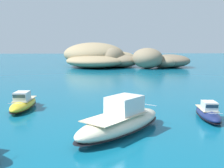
{
  "coord_description": "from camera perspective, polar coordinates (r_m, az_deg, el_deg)",
  "views": [
    {
      "loc": [
        -0.73,
        -20.75,
        7.6
      ],
      "look_at": [
        1.14,
        15.75,
        2.26
      ],
      "focal_mm": 44.13,
      "sensor_mm": 36.0,
      "label": 1
    }
  ],
  "objects": [
    {
      "name": "motorboat_yellow",
      "position": [
        33.83,
        -17.92,
        -3.83
      ],
      "size": [
        2.55,
        7.36,
        2.15
      ],
      "color": "yellow",
      "rests_on": "ground"
    },
    {
      "name": "islet_large",
      "position": [
        94.76,
        -2.28,
        5.55
      ],
      "size": [
        33.82,
        35.24,
        8.1
      ],
      "color": "#9E8966",
      "rests_on": "ground"
    },
    {
      "name": "ground_plane",
      "position": [
        22.11,
        -0.88,
        -11.79
      ],
      "size": [
        400.0,
        400.0,
        0.0
      ],
      "primitive_type": "plane",
      "color": "#0C5B7A"
    },
    {
      "name": "islet_small",
      "position": [
        90.39,
        10.25,
        4.83
      ],
      "size": [
        22.36,
        19.2,
        6.39
      ],
      "color": "#84755B",
      "rests_on": "ground"
    },
    {
      "name": "motorboat_navy",
      "position": [
        29.93,
        19.29,
        -5.65
      ],
      "size": [
        2.51,
        6.43,
        1.86
      ],
      "color": "navy",
      "rests_on": "ground"
    },
    {
      "name": "motorboat_cream",
      "position": [
        23.67,
        1.89,
        -7.74
      ],
      "size": [
        9.56,
        10.19,
        3.17
      ],
      "color": "beige",
      "rests_on": "ground"
    }
  ]
}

